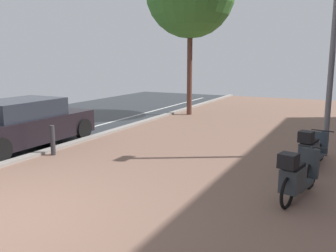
% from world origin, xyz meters
% --- Properties ---
extents(ground, '(21.00, 40.00, 0.13)m').
position_xyz_m(ground, '(1.43, 0.00, -0.02)').
color(ground, '#272B2F').
extents(scooter_near, '(0.68, 1.75, 0.97)m').
position_xyz_m(scooter_near, '(3.98, 3.03, 0.44)').
color(scooter_near, black).
rests_on(scooter_near, ground).
extents(scooter_mid, '(0.66, 1.79, 0.97)m').
position_xyz_m(scooter_mid, '(4.01, 5.12, 0.43)').
color(scooter_mid, black).
rests_on(scooter_mid, ground).
extents(parked_car_near, '(1.92, 4.09, 1.33)m').
position_xyz_m(parked_car_near, '(-3.51, 3.77, 0.64)').
color(parked_car_near, black).
rests_on(parked_car_near, ground).
extents(lamp_post, '(0.20, 0.52, 6.22)m').
position_xyz_m(lamp_post, '(4.22, 6.48, 3.43)').
color(lamp_post, slate).
rests_on(lamp_post, ground).
extents(bollard_far, '(0.12, 0.12, 0.78)m').
position_xyz_m(bollard_far, '(-2.05, 3.41, 0.39)').
color(bollard_far, '#38383D').
rests_on(bollard_far, ground).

